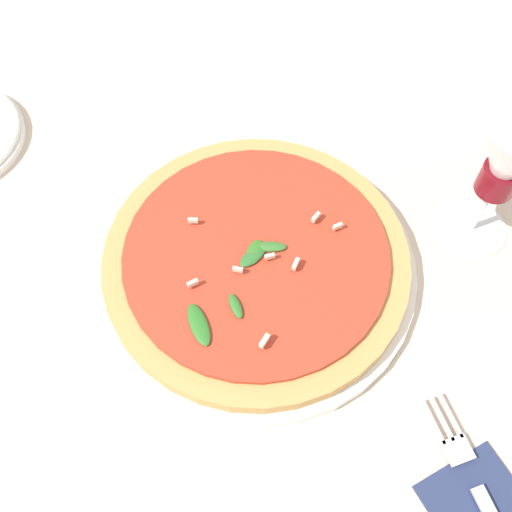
# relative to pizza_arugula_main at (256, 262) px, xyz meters

# --- Properties ---
(ground_plane) EXTENTS (6.00, 6.00, 0.00)m
(ground_plane) POSITION_rel_pizza_arugula_main_xyz_m (0.02, 0.04, -0.02)
(ground_plane) COLOR beige
(pizza_arugula_main) EXTENTS (0.34, 0.34, 0.05)m
(pizza_arugula_main) POSITION_rel_pizza_arugula_main_xyz_m (0.00, 0.00, 0.00)
(pizza_arugula_main) COLOR white
(pizza_arugula_main) RESTS_ON ground_plane
(wine_glass) EXTENTS (0.08, 0.08, 0.16)m
(wine_glass) POSITION_rel_pizza_arugula_main_xyz_m (-0.05, -0.24, 0.09)
(wine_glass) COLOR white
(wine_glass) RESTS_ON ground_plane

